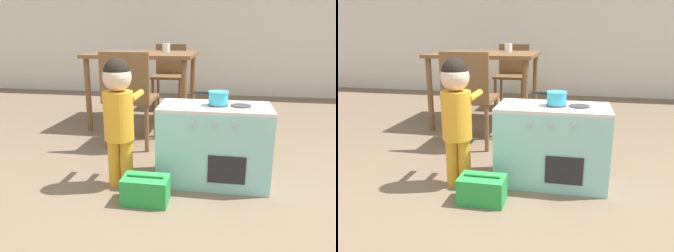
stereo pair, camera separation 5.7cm
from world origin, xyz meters
TOP-DOWN VIEW (x-y plane):
  - ground_plane at (0.00, 0.00)m, footprint 16.00×16.00m
  - wall_back at (0.00, 4.12)m, footprint 10.00×0.06m
  - play_kitchen at (0.28, 0.82)m, footprint 0.72×0.39m
  - toy_pot at (0.30, 0.83)m, footprint 0.23×0.13m
  - child_figure at (-0.31, 0.65)m, footprint 0.21×0.34m
  - toy_basket at (-0.10, 0.45)m, footprint 0.27×0.17m
  - dining_table at (-0.53, 2.23)m, footprint 1.09×0.95m
  - dining_chair_near at (-0.47, 1.41)m, footprint 0.41×0.41m
  - dining_chair_far at (-0.40, 3.06)m, footprint 0.41×0.41m
  - cup_on_table at (-0.33, 2.43)m, footprint 0.09×0.09m

SIDE VIEW (x-z plane):
  - ground_plane at x=0.00m, z-range 0.00..0.00m
  - toy_basket at x=-0.10m, z-range -0.01..0.17m
  - play_kitchen at x=0.28m, z-range 0.00..0.53m
  - dining_chair_near at x=-0.47m, z-range 0.04..0.87m
  - dining_chair_far at x=-0.40m, z-range 0.04..0.87m
  - child_figure at x=-0.31m, z-range 0.11..0.95m
  - toy_pot at x=0.30m, z-range 0.54..0.62m
  - dining_table at x=-0.53m, z-range 0.29..1.06m
  - cup_on_table at x=-0.33m, z-range 0.77..0.87m
  - wall_back at x=0.00m, z-range 0.00..2.60m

